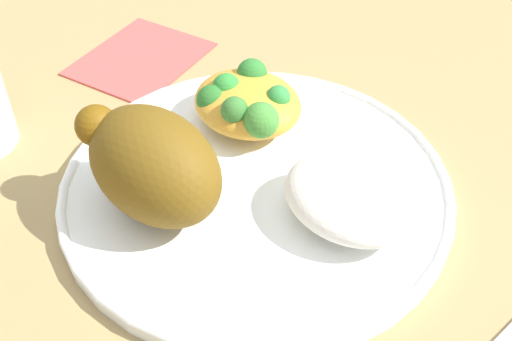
{
  "coord_description": "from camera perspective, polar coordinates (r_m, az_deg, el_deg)",
  "views": [
    {
      "loc": [
        -0.24,
        0.25,
        0.35
      ],
      "look_at": [
        0.0,
        0.0,
        0.02
      ],
      "focal_mm": 45.85,
      "sensor_mm": 36.0,
      "label": 1
    }
  ],
  "objects": [
    {
      "name": "mac_cheese_with_broccoli",
      "position": [
        0.52,
        -0.85,
        5.99
      ],
      "size": [
        0.09,
        0.08,
        0.04
      ],
      "color": "gold",
      "rests_on": "plate"
    },
    {
      "name": "rice_pile",
      "position": [
        0.45,
        8.18,
        -2.35
      ],
      "size": [
        0.1,
        0.08,
        0.03
      ],
      "primitive_type": "ellipsoid",
      "color": "silver",
      "rests_on": "plate"
    },
    {
      "name": "roasted_chicken",
      "position": [
        0.44,
        -9.06,
        0.56
      ],
      "size": [
        0.11,
        0.07,
        0.08
      ],
      "color": "brown",
      "rests_on": "plate"
    },
    {
      "name": "ground_plane",
      "position": [
        0.49,
        0.0,
        -2.09
      ],
      "size": [
        2.0,
        2.0,
        0.0
      ],
      "primitive_type": "plane",
      "color": "#9D8251"
    },
    {
      "name": "plate",
      "position": [
        0.49,
        0.0,
        -1.46
      ],
      "size": [
        0.29,
        0.29,
        0.01
      ],
      "color": "white",
      "rests_on": "ground_plane"
    },
    {
      "name": "napkin",
      "position": [
        0.65,
        -10.06,
        9.65
      ],
      "size": [
        0.12,
        0.14,
        0.0
      ],
      "primitive_type": "cube",
      "rotation": [
        0.0,
        0.0,
        0.22
      ],
      "color": "#DB4C47",
      "rests_on": "ground_plane"
    }
  ]
}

